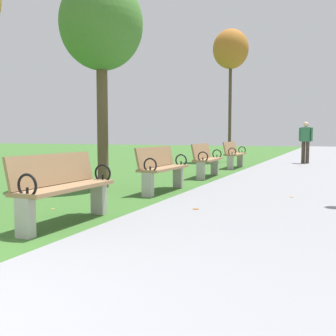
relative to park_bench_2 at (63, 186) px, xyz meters
The scene contains 9 objects.
paved_walkway 15.08m from the park_bench_2, 82.30° to the left, with size 3.03×44.00×0.02m, color gray.
park_bench_2 is the anchor object (origin of this frame).
park_bench_3 3.19m from the park_bench_2, 90.00° to the left, with size 0.50×1.61×0.90m.
park_bench_4 6.23m from the park_bench_2, 90.00° to the left, with size 0.53×1.62×0.90m.
park_bench_5 9.47m from the park_bench_2, 90.00° to the left, with size 0.47×1.60×0.90m.
tree_2 4.69m from the park_bench_2, 113.48° to the left, with size 1.77×1.77×4.45m.
tree_3 13.21m from the park_bench_2, 94.14° to the left, with size 1.47×1.47×5.47m.
pedestrian_walking 12.65m from the park_bench_2, 80.30° to the left, with size 0.52×0.28×1.62m.
scattered_leaves 6.12m from the park_bench_2, 79.37° to the left, with size 4.86×17.19×0.02m.
Camera 1 is at (2.69, -1.17, 1.14)m, focal length 43.38 mm.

